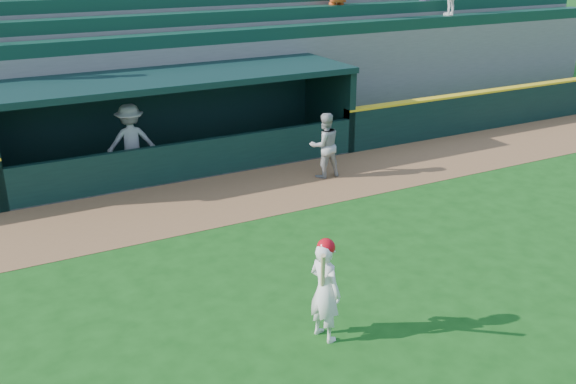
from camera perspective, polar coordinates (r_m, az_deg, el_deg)
name	(u,v)px	position (r m, az deg, el deg)	size (l,w,h in m)	color
ground	(332,292)	(11.21, 3.89, -8.85)	(120.00, 120.00, 0.00)	#134812
warning_track	(222,198)	(15.16, -5.87, -0.57)	(40.00, 3.00, 0.01)	brown
field_wall_right	(540,102)	(23.39, 21.47, 7.42)	(15.50, 0.30, 1.20)	black
wall_stripe_right	(542,84)	(23.26, 21.68, 8.92)	(15.50, 0.32, 0.06)	yellow
dugout_player_front	(325,145)	(16.28, 3.27, 4.17)	(0.81, 0.63, 1.67)	#A3A39E
dugout_player_inside	(131,141)	(16.63, -13.78, 4.39)	(1.24, 0.71, 1.91)	#ABABA6
dugout	(176,113)	(17.53, -9.96, 6.90)	(9.40, 2.80, 2.46)	slate
stands	(127,51)	(21.63, -14.11, 12.08)	(34.50, 6.32, 7.49)	slate
batter_at_plate	(325,289)	(9.61, 3.31, -8.58)	(0.59, 0.77, 1.67)	white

